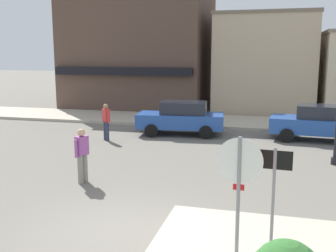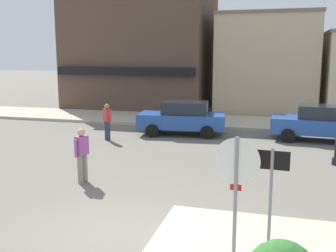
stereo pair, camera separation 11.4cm
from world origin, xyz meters
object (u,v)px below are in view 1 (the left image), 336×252
one_way_sign (273,190)px  pedestrian_crossing_near (82,154)px  stop_sign (239,180)px  pedestrian_crossing_far (106,121)px  parked_car_second (319,122)px  parked_car_nearest (181,118)px

one_way_sign → pedestrian_crossing_near: (-5.33, 3.16, -0.46)m
stop_sign → one_way_sign: (0.60, 0.18, -0.19)m
one_way_sign → pedestrian_crossing_far: (-7.04, 8.77, -0.46)m
pedestrian_crossing_near → pedestrian_crossing_far: bearing=106.9°
one_way_sign → parked_car_second: one_way_sign is taller
parked_car_nearest → pedestrian_crossing_far: size_ratio=2.58×
stop_sign → pedestrian_crossing_far: bearing=125.8°
parked_car_nearest → pedestrian_crossing_far: bearing=-144.0°
stop_sign → pedestrian_crossing_near: stop_sign is taller
parked_car_nearest → pedestrian_crossing_near: (-1.19, -7.71, 0.06)m
pedestrian_crossing_far → parked_car_nearest: bearing=36.0°
pedestrian_crossing_near → parked_car_second: bearing=47.4°
stop_sign → pedestrian_crossing_far: stop_sign is taller
one_way_sign → pedestrian_crossing_near: bearing=149.4°
parked_car_nearest → parked_car_second: size_ratio=1.01×
parked_car_second → pedestrian_crossing_far: (-8.98, -2.30, 0.06)m
parked_car_nearest → pedestrian_crossing_far: 3.57m
stop_sign → parked_car_nearest: stop_sign is taller
pedestrian_crossing_far → parked_car_second: bearing=14.4°
one_way_sign → stop_sign: bearing=-163.3°
one_way_sign → parked_car_second: 11.25m
stop_sign → pedestrian_crossing_near: size_ratio=1.43×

